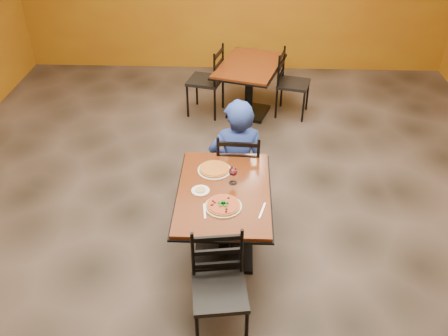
{
  "coord_description": "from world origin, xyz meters",
  "views": [
    {
      "loc": [
        0.14,
        -3.81,
        3.28
      ],
      "look_at": [
        -0.01,
        -0.3,
        0.85
      ],
      "focal_mm": 38.26,
      "sensor_mm": 36.0,
      "label": 1
    }
  ],
  "objects_px": {
    "plate_main": "(223,206)",
    "diner": "(237,152)",
    "chair_main_near": "(220,293)",
    "pizza_far": "(214,169)",
    "side_plate": "(201,191)",
    "chair_second_left": "(205,81)",
    "pizza_main": "(223,205)",
    "wine_glass": "(233,175)",
    "table_main": "(224,208)",
    "table_second": "(249,77)",
    "chair_main_far": "(239,168)",
    "chair_second_right": "(293,84)",
    "plate_far": "(214,170)"
  },
  "relations": [
    {
      "from": "table_second",
      "to": "chair_second_left",
      "type": "xyz_separation_m",
      "value": [
        -0.62,
        -0.0,
        -0.06
      ]
    },
    {
      "from": "chair_main_far",
      "to": "chair_main_near",
      "type": "bearing_deg",
      "value": 88.13
    },
    {
      "from": "diner",
      "to": "side_plate",
      "type": "relative_size",
      "value": 7.49
    },
    {
      "from": "diner",
      "to": "plate_far",
      "type": "height_order",
      "value": "diner"
    },
    {
      "from": "chair_second_left",
      "to": "plate_main",
      "type": "relative_size",
      "value": 3.16
    },
    {
      "from": "side_plate",
      "to": "wine_glass",
      "type": "height_order",
      "value": "wine_glass"
    },
    {
      "from": "table_main",
      "to": "side_plate",
      "type": "xyz_separation_m",
      "value": [
        -0.2,
        -0.02,
        0.2
      ]
    },
    {
      "from": "plate_main",
      "to": "diner",
      "type": "bearing_deg",
      "value": 84.84
    },
    {
      "from": "pizza_far",
      "to": "side_plate",
      "type": "bearing_deg",
      "value": -108.06
    },
    {
      "from": "plate_main",
      "to": "pizza_far",
      "type": "bearing_deg",
      "value": 101.35
    },
    {
      "from": "diner",
      "to": "wine_glass",
      "type": "relative_size",
      "value": 6.66
    },
    {
      "from": "table_main",
      "to": "side_plate",
      "type": "height_order",
      "value": "side_plate"
    },
    {
      "from": "table_second",
      "to": "pizza_far",
      "type": "relative_size",
      "value": 4.8
    },
    {
      "from": "pizza_main",
      "to": "pizza_far",
      "type": "bearing_deg",
      "value": 101.35
    },
    {
      "from": "chair_main_far",
      "to": "plate_far",
      "type": "bearing_deg",
      "value": 65.92
    },
    {
      "from": "chair_second_left",
      "to": "side_plate",
      "type": "relative_size",
      "value": 6.13
    },
    {
      "from": "chair_main_far",
      "to": "table_second",
      "type": "bearing_deg",
      "value": -90.9
    },
    {
      "from": "chair_second_left",
      "to": "pizza_main",
      "type": "xyz_separation_m",
      "value": [
        0.38,
        -3.07,
        0.28
      ]
    },
    {
      "from": "chair_second_right",
      "to": "wine_glass",
      "type": "relative_size",
      "value": 5.15
    },
    {
      "from": "chair_main_far",
      "to": "chair_second_right",
      "type": "distance_m",
      "value": 2.22
    },
    {
      "from": "plate_far",
      "to": "side_plate",
      "type": "bearing_deg",
      "value": -108.06
    },
    {
      "from": "plate_main",
      "to": "chair_main_far",
      "type": "bearing_deg",
      "value": 83.09
    },
    {
      "from": "table_main",
      "to": "pizza_main",
      "type": "distance_m",
      "value": 0.31
    },
    {
      "from": "table_second",
      "to": "chair_second_right",
      "type": "relative_size",
      "value": 1.45
    },
    {
      "from": "table_second",
      "to": "diner",
      "type": "distance_m",
      "value": 1.99
    },
    {
      "from": "diner",
      "to": "table_second",
      "type": "bearing_deg",
      "value": -100.32
    },
    {
      "from": "chair_main_far",
      "to": "plate_main",
      "type": "distance_m",
      "value": 1.02
    },
    {
      "from": "pizza_far",
      "to": "wine_glass",
      "type": "distance_m",
      "value": 0.26
    },
    {
      "from": "table_second",
      "to": "side_plate",
      "type": "height_order",
      "value": "side_plate"
    },
    {
      "from": "plate_main",
      "to": "side_plate",
      "type": "bearing_deg",
      "value": 135.13
    },
    {
      "from": "side_plate",
      "to": "pizza_main",
      "type": "bearing_deg",
      "value": -44.87
    },
    {
      "from": "chair_main_far",
      "to": "side_plate",
      "type": "relative_size",
      "value": 5.96
    },
    {
      "from": "table_second",
      "to": "pizza_main",
      "type": "bearing_deg",
      "value": -94.33
    },
    {
      "from": "table_second",
      "to": "diner",
      "type": "relative_size",
      "value": 1.12
    },
    {
      "from": "pizza_far",
      "to": "chair_second_left",
      "type": "bearing_deg",
      "value": 96.25
    },
    {
      "from": "table_main",
      "to": "diner",
      "type": "xyz_separation_m",
      "value": [
        0.1,
        0.87,
        0.04
      ]
    },
    {
      "from": "chair_main_near",
      "to": "diner",
      "type": "bearing_deg",
      "value": 78.88
    },
    {
      "from": "chair_second_left",
      "to": "pizza_main",
      "type": "height_order",
      "value": "chair_second_left"
    },
    {
      "from": "table_second",
      "to": "chair_main_near",
      "type": "relative_size",
      "value": 1.48
    },
    {
      "from": "pizza_main",
      "to": "pizza_far",
      "type": "relative_size",
      "value": 1.01
    },
    {
      "from": "pizza_far",
      "to": "plate_main",
      "type": "bearing_deg",
      "value": -78.65
    },
    {
      "from": "chair_main_near",
      "to": "chair_second_right",
      "type": "bearing_deg",
      "value": 69.27
    },
    {
      "from": "chair_main_far",
      "to": "plate_main",
      "type": "xyz_separation_m",
      "value": [
        -0.12,
        -0.97,
        0.28
      ]
    },
    {
      "from": "pizza_main",
      "to": "side_plate",
      "type": "xyz_separation_m",
      "value": [
        -0.21,
        0.21,
        -0.02
      ]
    },
    {
      "from": "chair_second_left",
      "to": "chair_second_right",
      "type": "height_order",
      "value": "chair_second_left"
    },
    {
      "from": "wine_glass",
      "to": "pizza_main",
      "type": "bearing_deg",
      "value": -102.03
    },
    {
      "from": "chair_second_left",
      "to": "chair_main_near",
      "type": "bearing_deg",
      "value": 19.69
    },
    {
      "from": "chair_main_near",
      "to": "pizza_far",
      "type": "bearing_deg",
      "value": 87.14
    },
    {
      "from": "table_second",
      "to": "wine_glass",
      "type": "distance_m",
      "value": 2.75
    },
    {
      "from": "chair_main_near",
      "to": "chair_main_far",
      "type": "height_order",
      "value": "chair_main_far"
    }
  ]
}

